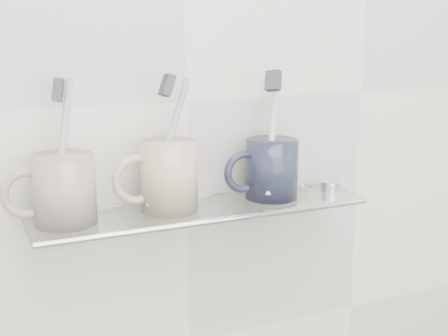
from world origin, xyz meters
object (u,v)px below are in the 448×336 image
mug_left (64,190)px  mug_right (272,169)px  mug_center (169,176)px  shelf_glass (202,210)px

mug_left → mug_right: 0.32m
mug_right → mug_center: bearing=-173.2°
mug_left → mug_center: size_ratio=0.93×
mug_left → mug_center: bearing=-23.6°
mug_left → shelf_glass: bearing=-25.1°
shelf_glass → mug_center: mug_center is taller
shelf_glass → mug_center: size_ratio=4.92×
shelf_glass → mug_right: size_ratio=5.46×
mug_right → mug_left: bearing=-173.2°
mug_left → mug_right: bearing=-23.6°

